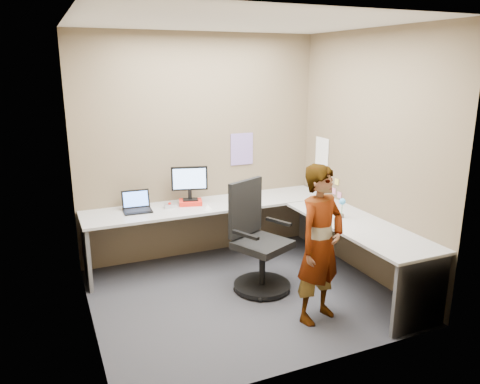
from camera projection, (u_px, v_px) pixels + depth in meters
name	position (u px, v px, depth m)	size (l,w,h in m)	color
ground	(243.00, 295.00, 4.88)	(3.00, 3.00, 0.00)	#26262B
wall_back	(200.00, 148.00, 5.68)	(3.00, 3.00, 0.00)	brown
wall_right	(369.00, 157.00, 5.10)	(2.70, 2.70, 0.00)	brown
wall_left	(81.00, 184.00, 3.95)	(2.70, 2.70, 0.00)	brown
ceiling	(243.00, 22.00, 4.17)	(3.00, 3.00, 0.00)	white
desk	(265.00, 225.00, 5.24)	(2.98, 2.58, 0.73)	#ACACAC
paper_ream	(191.00, 202.00, 5.52)	(0.26, 0.19, 0.05)	red
monitor	(189.00, 180.00, 5.47)	(0.42, 0.17, 0.40)	black
laptop	(137.00, 206.00, 5.28)	(0.32, 0.27, 0.22)	black
trackball_mouse	(170.00, 206.00, 5.40)	(0.12, 0.08, 0.07)	#B7B7BC
origami	(208.00, 207.00, 5.33)	(0.10, 0.10, 0.06)	white
stapler	(326.00, 201.00, 5.58)	(0.15, 0.04, 0.06)	black
flower	(342.00, 205.00, 5.02)	(0.07, 0.07, 0.22)	brown
calendar_purple	(242.00, 149.00, 5.89)	(0.30, 0.01, 0.40)	#846BB7
calendar_white	(322.00, 153.00, 5.92)	(0.01, 0.28, 0.38)	white
sticky_note_a	(337.00, 182.00, 5.69)	(0.01, 0.07, 0.07)	#F2E059
sticky_note_b	(334.00, 191.00, 5.77)	(0.01, 0.07, 0.07)	pink
sticky_note_c	(339.00, 195.00, 5.67)	(0.01, 0.07, 0.07)	pink
sticky_note_d	(330.00, 181.00, 5.83)	(0.01, 0.07, 0.07)	#F2E059
office_chair	(257.00, 247.00, 4.94)	(0.67, 0.67, 1.15)	black
person	(320.00, 245.00, 4.26)	(0.54, 0.36, 1.49)	#999399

